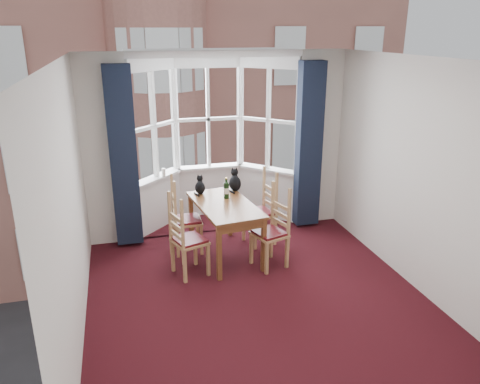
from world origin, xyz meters
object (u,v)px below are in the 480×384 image
object	(u,v)px
dining_table	(225,211)
chair_right_near	(275,233)
chair_left_near	(183,243)
wine_bottle	(226,189)
candle_tall	(164,172)
cat_right	(235,182)
chair_left_far	(181,221)
chair_right_far	(265,212)
cat_left	(200,187)

from	to	relation	value
dining_table	chair_right_near	size ratio (longest dim) A/B	1.56
chair_left_near	wine_bottle	world-z (taller)	wine_bottle
chair_right_near	candle_tall	xyz separation A→B (m)	(-1.30, 1.69, 0.46)
chair_left_near	cat_right	distance (m)	1.40
chair_left_far	chair_right_far	xyz separation A→B (m)	(1.27, 0.02, 0.00)
chair_right_near	chair_left_near	bearing A→B (deg)	179.88
chair_right_near	candle_tall	distance (m)	2.18
cat_right	wine_bottle	xyz separation A→B (m)	(-0.20, -0.30, 0.00)
cat_right	dining_table	bearing A→B (deg)	-118.43
chair_left_near	cat_left	xyz separation A→B (m)	(0.40, 0.93, 0.43)
dining_table	chair_right_far	size ratio (longest dim) A/B	1.56
cat_left	cat_right	size ratio (longest dim) A/B	0.83
chair_right_near	chair_right_far	world-z (taller)	same
chair_left_near	candle_tall	distance (m)	1.75
dining_table	wine_bottle	world-z (taller)	wine_bottle
dining_table	cat_left	xyz separation A→B (m)	(-0.25, 0.50, 0.21)
cat_right	wine_bottle	distance (m)	0.37
dining_table	chair_left_near	world-z (taller)	chair_left_near
dining_table	chair_right_far	distance (m)	0.78
cat_left	candle_tall	distance (m)	0.88
dining_table	chair_right_near	world-z (taller)	chair_right_near
chair_right_far	cat_right	size ratio (longest dim) A/B	2.66
cat_left	wine_bottle	size ratio (longest dim) A/B	0.93
chair_left_far	wine_bottle	bearing A→B (deg)	-7.15
chair_left_near	candle_tall	world-z (taller)	candle_tall
candle_tall	chair_right_far	bearing A→B (deg)	-34.47
candle_tall	cat_left	bearing A→B (deg)	-59.39
chair_right_far	wine_bottle	bearing A→B (deg)	-170.85
chair_right_far	candle_tall	world-z (taller)	candle_tall
cat_left	cat_right	distance (m)	0.53
dining_table	cat_right	world-z (taller)	cat_right
chair_left_far	wine_bottle	distance (m)	0.80
chair_right_near	dining_table	bearing A→B (deg)	144.33
chair_right_near	cat_right	size ratio (longest dim) A/B	2.66
chair_right_near	chair_left_far	bearing A→B (deg)	148.56
chair_left_far	dining_table	bearing A→B (deg)	-26.67
chair_left_near	chair_right_far	world-z (taller)	same
cat_left	chair_left_far	bearing A→B (deg)	-147.44
chair_left_near	cat_left	world-z (taller)	cat_left
dining_table	chair_left_near	xyz separation A→B (m)	(-0.65, -0.43, -0.22)
chair_left_far	chair_right_near	size ratio (longest dim) A/B	1.00
chair_left_far	candle_tall	distance (m)	1.08
chair_left_near	chair_right_far	size ratio (longest dim) A/B	1.00
dining_table	wine_bottle	size ratio (longest dim) A/B	4.70
chair_left_far	chair_right_near	bearing A→B (deg)	-31.44
dining_table	cat_right	distance (m)	0.63
chair_left_near	cat_right	world-z (taller)	cat_right
chair_left_near	chair_right_far	xyz separation A→B (m)	(1.34, 0.73, 0.00)
dining_table	chair_right_near	xyz separation A→B (m)	(0.60, -0.43, -0.22)
chair_right_near	cat_left	xyz separation A→B (m)	(-0.85, 0.93, 0.43)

